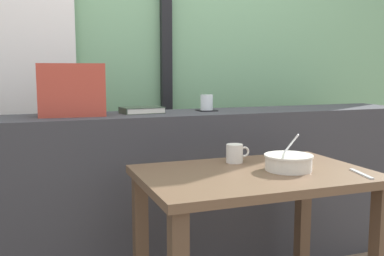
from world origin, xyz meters
The scene contains 12 objects.
outdoor_backdrop centered at (0.00, 1.20, 1.40)m, with size 4.80×0.08×2.80m, color #7AAD7F.
curtain_left_panel centered at (-0.77, 1.10, 1.25)m, with size 0.56×0.06×2.50m, color white.
window_divider_post centered at (0.10, 1.13, 1.30)m, with size 0.07×0.05×2.60m, color black.
dark_console_ledge centered at (0.00, 0.55, 0.44)m, with size 2.80×0.39×0.88m, color #38383D.
breakfast_table centered at (0.10, -0.11, 0.57)m, with size 0.96×0.63×0.69m.
coaster_square centered at (0.16, 0.58, 0.89)m, with size 0.10×0.10×0.01m, color black.
juice_glass centered at (0.16, 0.58, 0.93)m, with size 0.07×0.07×0.09m.
closed_book centered at (-0.21, 0.59, 0.90)m, with size 0.23×0.16×0.03m.
throw_pillow centered at (-0.57, 0.55, 1.01)m, with size 0.32×0.14×0.26m, color #B74233.
soup_bowl centered at (0.24, -0.14, 0.73)m, with size 0.20×0.20×0.16m.
fork_utensil centered at (0.48, -0.31, 0.70)m, with size 0.02×0.17×0.01m, color silver.
ceramic_mug centered at (0.10, 0.08, 0.74)m, with size 0.11×0.08×0.08m.
Camera 1 is at (-0.78, -1.71, 1.11)m, focal length 41.42 mm.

